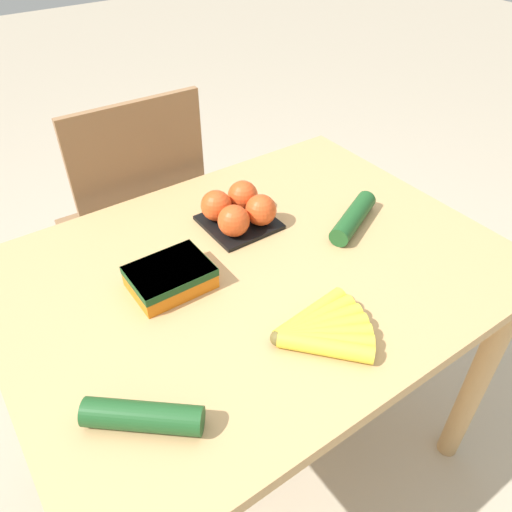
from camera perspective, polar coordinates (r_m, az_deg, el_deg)
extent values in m
plane|color=#B7A88E|center=(1.71, 0.00, -20.80)|extent=(12.00, 12.00, 0.00)
cube|color=tan|center=(1.13, 0.00, -1.76)|extent=(1.11, 0.83, 0.03)
cylinder|color=tan|center=(1.53, 24.09, -12.58)|extent=(0.06, 0.06, 0.73)
cylinder|color=tan|center=(1.54, -23.87, -12.04)|extent=(0.06, 0.06, 0.73)
cylinder|color=tan|center=(1.83, 6.25, 1.20)|extent=(0.06, 0.06, 0.73)
cube|color=#8E6642|center=(1.78, -13.91, 2.72)|extent=(0.43, 0.41, 0.03)
cube|color=#8E6642|center=(1.48, -12.73, 7.48)|extent=(0.39, 0.03, 0.52)
cylinder|color=#8E6642|center=(2.10, -10.19, 1.57)|extent=(0.04, 0.04, 0.44)
cylinder|color=#8E6642|center=(2.03, -19.38, -1.92)|extent=(0.04, 0.04, 0.44)
cylinder|color=#8E6642|center=(1.86, -5.72, -3.80)|extent=(0.04, 0.04, 0.44)
cylinder|color=#8E6642|center=(1.78, -16.03, -8.04)|extent=(0.04, 0.04, 0.44)
sphere|color=brown|center=(0.95, 2.54, -9.37)|extent=(0.03, 0.03, 0.03)
cylinder|color=yellow|center=(0.94, 7.93, -10.23)|extent=(0.14, 0.16, 0.03)
cylinder|color=yellow|center=(0.95, 7.97, -9.58)|extent=(0.16, 0.14, 0.03)
cylinder|color=yellow|center=(0.96, 7.87, -8.95)|extent=(0.17, 0.12, 0.03)
cylinder|color=yellow|center=(0.97, 7.64, -8.33)|extent=(0.18, 0.10, 0.03)
cylinder|color=yellow|center=(0.98, 7.29, -7.76)|extent=(0.18, 0.07, 0.03)
cylinder|color=yellow|center=(0.98, 6.84, -7.23)|extent=(0.18, 0.04, 0.03)
cylinder|color=yellow|center=(0.99, 6.28, -6.76)|extent=(0.18, 0.05, 0.03)
cube|color=black|center=(1.25, -1.98, 3.87)|extent=(0.17, 0.17, 0.01)
sphere|color=#DB4C1E|center=(1.18, -2.56, 4.04)|extent=(0.08, 0.08, 0.08)
sphere|color=#DB4C1E|center=(1.21, 0.57, 5.27)|extent=(0.08, 0.08, 0.08)
sphere|color=#DB4C1E|center=(1.23, -4.57, 5.76)|extent=(0.08, 0.08, 0.08)
sphere|color=#DB4C1E|center=(1.27, -1.52, 6.91)|extent=(0.08, 0.08, 0.08)
cube|color=orange|center=(1.07, -9.77, -2.38)|extent=(0.17, 0.12, 0.05)
cube|color=#19471E|center=(1.06, -9.87, -1.72)|extent=(0.17, 0.13, 0.02)
cylinder|color=#1E5123|center=(1.25, 11.05, 4.31)|extent=(0.20, 0.13, 0.05)
cylinder|color=#1E5123|center=(0.86, -12.81, -17.43)|extent=(0.18, 0.16, 0.05)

